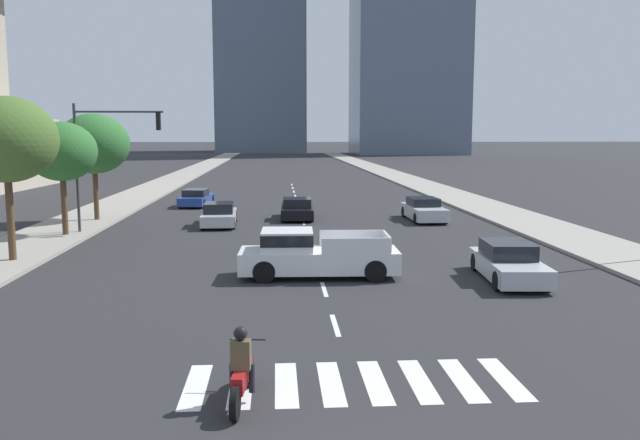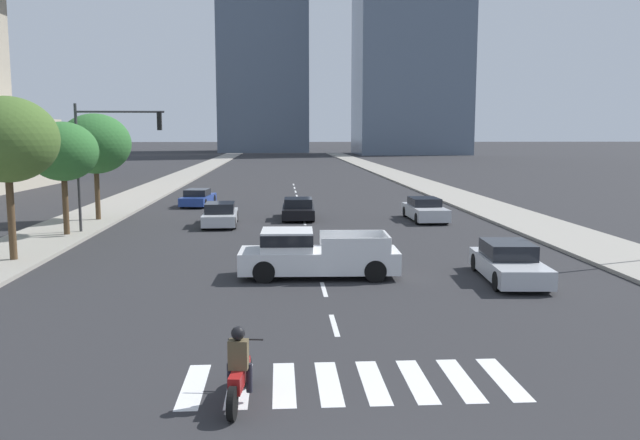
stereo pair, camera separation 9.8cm
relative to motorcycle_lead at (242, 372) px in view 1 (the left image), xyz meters
name	(u,v)px [view 1 (the left image)]	position (x,y,z in m)	size (l,w,h in m)	color
sidewalk_east	(517,218)	(14.72, 25.34, -0.51)	(4.00, 260.00, 0.15)	gray
sidewalk_west	(80,222)	(-10.35, 25.34, -0.51)	(4.00, 260.00, 0.15)	gray
crosswalk_near	(353,382)	(2.18, 0.84, -0.58)	(6.75, 2.40, 0.01)	silver
lane_divider_center	(301,214)	(2.18, 28.84, -0.58)	(0.14, 50.00, 0.01)	silver
motorcycle_lead	(242,372)	(0.00, 0.00, 0.00)	(0.70, 2.19, 1.49)	black
pickup_truck	(311,254)	(1.86, 10.71, 0.23)	(5.59, 2.14, 1.67)	silver
sedan_black_0	(297,209)	(1.87, 26.54, -0.01)	(1.95, 4.40, 1.25)	black
sedan_silver_1	(509,263)	(8.61, 9.80, 0.01)	(2.06, 4.68, 1.30)	#B7BABF
sedan_blue_2	(196,198)	(-4.89, 34.00, -0.03)	(2.15, 4.57, 1.19)	navy
sedan_silver_3	(424,210)	(9.20, 25.46, 0.02)	(1.91, 4.72, 1.30)	#B7BABF
sedan_silver_4	(219,215)	(-2.46, 24.00, 0.00)	(1.91, 4.53, 1.27)	#B7BABF
traffic_signal_far	(107,145)	(-7.62, 21.25, 3.87)	(4.60, 0.28, 6.31)	#333335
street_tree_nearest	(6,140)	(-9.55, 13.90, 4.18)	(3.85, 3.85, 6.27)	#4C3823
street_tree_second	(62,152)	(-9.55, 20.33, 3.56)	(3.33, 3.33, 5.42)	#4C3823
street_tree_third	(94,144)	(-9.55, 25.94, 3.84)	(3.97, 3.97, 5.98)	#4C3823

